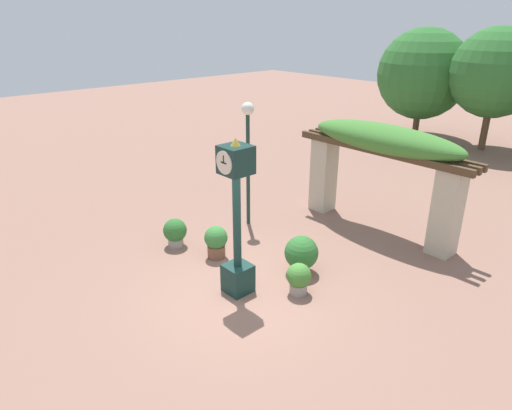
% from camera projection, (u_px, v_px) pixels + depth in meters
% --- Properties ---
extents(ground_plane, '(60.00, 60.00, 0.00)m').
position_uv_depth(ground_plane, '(242.00, 294.00, 9.31)').
color(ground_plane, '#8E6656').
extents(pedestal_clock, '(0.53, 0.58, 3.24)m').
position_uv_depth(pedestal_clock, '(237.00, 221.00, 8.83)').
color(pedestal_clock, '#14332D').
rests_on(pedestal_clock, ground).
extents(pergola, '(4.85, 1.16, 2.81)m').
position_uv_depth(pergola, '(383.00, 154.00, 11.42)').
color(pergola, '#BCB299').
rests_on(pergola, ground).
extents(potted_plant_near_left, '(0.51, 0.51, 0.67)m').
position_uv_depth(potted_plant_near_left, '(299.00, 278.00, 9.21)').
color(potted_plant_near_left, gray).
rests_on(potted_plant_near_left, ground).
extents(potted_plant_near_right, '(0.58, 0.58, 0.72)m').
position_uv_depth(potted_plant_near_right, '(175.00, 232.00, 11.13)').
color(potted_plant_near_right, gray).
rests_on(potted_plant_near_right, ground).
extents(potted_plant_far_left, '(0.55, 0.55, 0.78)m').
position_uv_depth(potted_plant_far_left, '(216.00, 241.00, 10.60)').
color(potted_plant_far_left, brown).
rests_on(potted_plant_far_left, ground).
extents(potted_plant_far_right, '(0.74, 0.74, 0.86)m').
position_uv_depth(potted_plant_far_right, '(301.00, 254.00, 9.95)').
color(potted_plant_far_right, '#9E563D').
rests_on(potted_plant_far_right, ground).
extents(lamp_post, '(0.33, 0.33, 3.29)m').
position_uv_depth(lamp_post, '(248.00, 138.00, 11.62)').
color(lamp_post, '#19382D').
rests_on(lamp_post, ground).
extents(tree_line, '(13.19, 4.08, 4.96)m').
position_uv_depth(tree_line, '(507.00, 83.00, 17.98)').
color(tree_line, brown).
rests_on(tree_line, ground).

